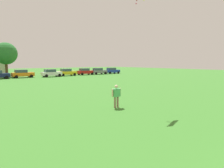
# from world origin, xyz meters

# --- Properties ---
(ground_plane) EXTENTS (160.00, 160.00, 0.00)m
(ground_plane) POSITION_xyz_m (0.00, 30.00, 0.00)
(ground_plane) COLOR #387528
(adult_bystander) EXTENTS (0.79, 0.32, 1.65)m
(adult_bystander) POSITION_xyz_m (2.46, 11.59, 0.98)
(adult_bystander) COLOR #8C7259
(adult_bystander) RESTS_ON ground
(parked_car_orange_2) EXTENTS (4.30, 2.02, 1.68)m
(parked_car_orange_2) POSITION_xyz_m (3.83, 44.92, 0.86)
(parked_car_orange_2) COLOR orange
(parked_car_orange_2) RESTS_ON ground
(parked_car_white_3) EXTENTS (4.30, 2.02, 1.68)m
(parked_car_white_3) POSITION_xyz_m (9.51, 43.64, 0.86)
(parked_car_white_3) COLOR white
(parked_car_white_3) RESTS_ON ground
(parked_car_yellow_4) EXTENTS (4.30, 2.02, 1.68)m
(parked_car_yellow_4) POSITION_xyz_m (13.70, 44.61, 0.86)
(parked_car_yellow_4) COLOR yellow
(parked_car_yellow_4) RESTS_ON ground
(parked_car_red_5) EXTENTS (4.30, 2.02, 1.68)m
(parked_car_red_5) POSITION_xyz_m (18.90, 45.00, 0.86)
(parked_car_red_5) COLOR red
(parked_car_red_5) RESTS_ON ground
(parked_car_gray_6) EXTENTS (4.30, 2.02, 1.68)m
(parked_car_gray_6) POSITION_xyz_m (22.85, 44.76, 0.86)
(parked_car_gray_6) COLOR slate
(parked_car_gray_6) RESTS_ON ground
(parked_car_blue_7) EXTENTS (4.30, 2.02, 1.68)m
(parked_car_blue_7) POSITION_xyz_m (27.65, 45.11, 0.86)
(parked_car_blue_7) COLOR #1E38AD
(parked_car_blue_7) RESTS_ON ground
(tree_far_right) EXTENTS (4.88, 4.88, 7.60)m
(tree_far_right) POSITION_xyz_m (1.75, 50.15, 5.13)
(tree_far_right) COLOR brown
(tree_far_right) RESTS_ON ground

